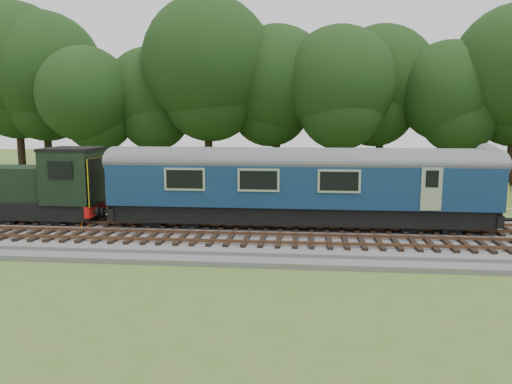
# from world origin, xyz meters

# --- Properties ---
(ground) EXTENTS (120.00, 120.00, 0.00)m
(ground) POSITION_xyz_m (0.00, 0.00, 0.00)
(ground) COLOR #436726
(ground) RESTS_ON ground
(ballast) EXTENTS (70.00, 7.00, 0.35)m
(ballast) POSITION_xyz_m (0.00, 0.00, 0.17)
(ballast) COLOR #4C4C4F
(ballast) RESTS_ON ground
(track_north) EXTENTS (67.20, 2.40, 0.21)m
(track_north) POSITION_xyz_m (0.00, 1.40, 0.42)
(track_north) COLOR black
(track_north) RESTS_ON ballast
(track_south) EXTENTS (67.20, 2.40, 0.21)m
(track_south) POSITION_xyz_m (0.00, -1.60, 0.42)
(track_south) COLOR black
(track_south) RESTS_ON ballast
(fence) EXTENTS (64.00, 0.12, 1.00)m
(fence) POSITION_xyz_m (0.00, 4.50, 0.00)
(fence) COLOR #6B6054
(fence) RESTS_ON ground
(tree_line) EXTENTS (70.00, 8.00, 18.00)m
(tree_line) POSITION_xyz_m (0.00, 22.00, 0.00)
(tree_line) COLOR black
(tree_line) RESTS_ON ground
(dmu_railcar) EXTENTS (18.05, 2.86, 3.88)m
(dmu_railcar) POSITION_xyz_m (-2.01, 1.40, 2.61)
(dmu_railcar) COLOR black
(dmu_railcar) RESTS_ON ground
(shunter_loco) EXTENTS (8.91, 2.60, 3.38)m
(shunter_loco) POSITION_xyz_m (-15.94, 1.40, 1.97)
(shunter_loco) COLOR black
(shunter_loco) RESTS_ON ground
(worker) EXTENTS (0.73, 0.59, 1.71)m
(worker) POSITION_xyz_m (-12.26, 0.39, 1.21)
(worker) COLOR #E2600B
(worker) RESTS_ON ballast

